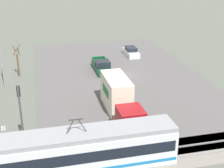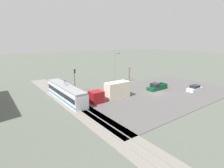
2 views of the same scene
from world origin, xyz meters
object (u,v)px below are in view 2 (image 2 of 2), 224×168
(no_parking_sign, at_px, (73,85))
(light_rail_tram, at_px, (66,93))
(pickup_truck, at_px, (157,87))
(street_tree, at_px, (129,75))
(sedan_car_0, at_px, (195,89))
(box_truck, at_px, (112,91))
(traffic_light_pole, at_px, (75,78))
(street_lamp_near_crossing, at_px, (115,66))

(no_parking_sign, bearing_deg, light_rail_tram, 143.70)
(pickup_truck, distance_m, street_tree, 11.93)
(pickup_truck, distance_m, sedan_car_0, 9.35)
(sedan_car_0, xyz_separation_m, street_tree, (18.29, 5.82, 1.37))
(box_truck, height_order, traffic_light_pole, traffic_light_pole)
(light_rail_tram, height_order, street_lamp_near_crossing, street_lamp_near_crossing)
(light_rail_tram, height_order, no_parking_sign, light_rail_tram)
(pickup_truck, relative_size, street_tree, 1.28)
(box_truck, height_order, street_lamp_near_crossing, street_lamp_near_crossing)
(pickup_truck, distance_m, no_parking_sign, 21.68)
(pickup_truck, height_order, sedan_car_0, pickup_truck)
(sedan_car_0, bearing_deg, box_truck, 69.94)
(box_truck, height_order, sedan_car_0, box_truck)
(street_tree, bearing_deg, traffic_light_pole, 93.34)
(street_tree, bearing_deg, street_lamp_near_crossing, 70.77)
(light_rail_tram, relative_size, no_parking_sign, 6.95)
(box_truck, relative_size, no_parking_sign, 4.25)
(box_truck, bearing_deg, light_rail_tram, 56.42)
(street_lamp_near_crossing, bearing_deg, box_truck, 140.64)
(street_lamp_near_crossing, xyz_separation_m, no_parking_sign, (-1.06, 14.34, -3.73))
(light_rail_tram, distance_m, traffic_light_pole, 6.20)
(pickup_truck, bearing_deg, sedan_car_0, -133.80)
(street_lamp_near_crossing, bearing_deg, no_parking_sign, 94.23)
(traffic_light_pole, bearing_deg, street_tree, -86.66)
(no_parking_sign, bearing_deg, street_tree, -91.48)
(box_truck, distance_m, street_lamp_near_crossing, 16.37)
(box_truck, distance_m, street_tree, 18.17)
(pickup_truck, bearing_deg, street_lamp_near_crossing, 14.68)
(traffic_light_pole, relative_size, no_parking_sign, 2.57)
(street_lamp_near_crossing, height_order, no_parking_sign, street_lamp_near_crossing)
(sedan_car_0, relative_size, street_lamp_near_crossing, 0.52)
(light_rail_tram, height_order, sedan_car_0, light_rail_tram)
(traffic_light_pole, xyz_separation_m, no_parking_sign, (1.59, -0.12, -2.34))
(box_truck, xyz_separation_m, traffic_light_pole, (9.74, 4.30, 1.97))
(pickup_truck, bearing_deg, box_truck, 85.89)
(light_rail_tram, xyz_separation_m, sedan_car_0, (-13.03, -28.81, -0.93))
(box_truck, distance_m, sedan_car_0, 21.75)
(light_rail_tram, bearing_deg, pickup_truck, -106.56)
(street_tree, relative_size, no_parking_sign, 2.02)
(street_tree, bearing_deg, pickup_truck, 175.53)
(pickup_truck, xyz_separation_m, traffic_light_pole, (10.72, 17.96, 2.95))
(traffic_light_pole, bearing_deg, sedan_car_0, -124.82)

